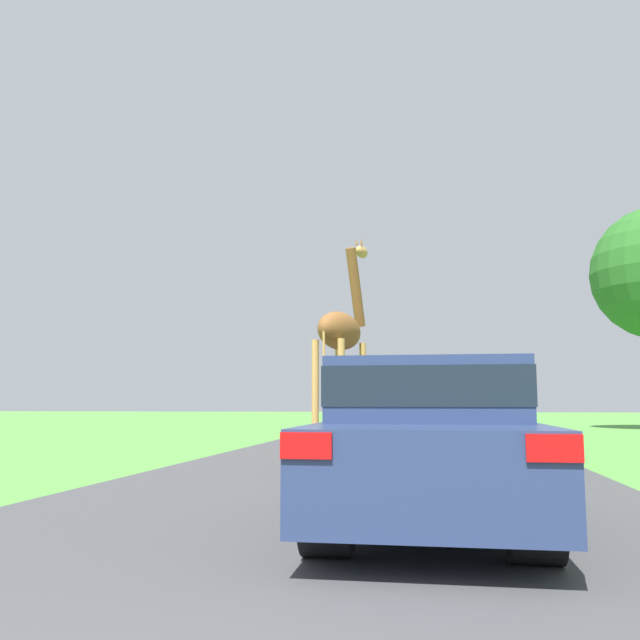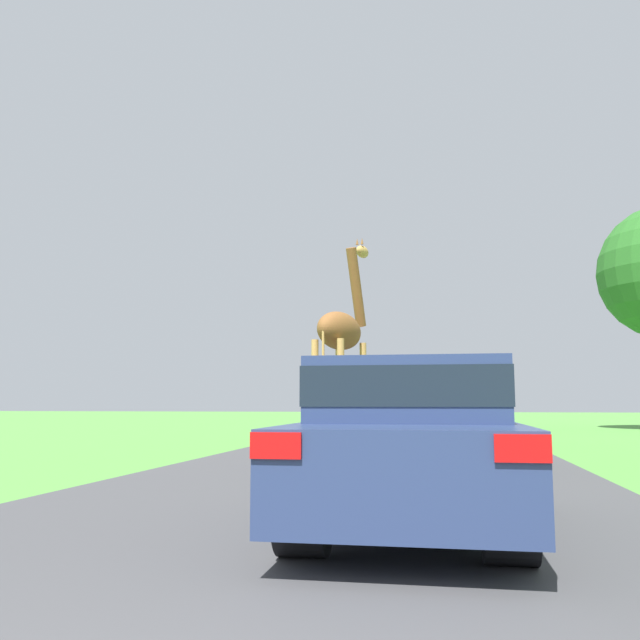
# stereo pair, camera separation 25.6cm
# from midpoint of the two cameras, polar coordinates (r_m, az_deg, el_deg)

# --- Properties ---
(road) EXTENTS (7.05, 120.00, 0.00)m
(road) POSITION_cam_midpoint_polar(r_m,az_deg,el_deg) (30.66, 7.19, -8.96)
(road) COLOR #424244
(road) RESTS_ON ground
(giraffe_near_road) EXTENTS (1.20, 2.59, 5.14)m
(giraffe_near_road) POSITION_cam_midpoint_polar(r_m,az_deg,el_deg) (15.45, 1.35, -1.38)
(giraffe_near_road) COLOR tan
(giraffe_near_road) RESTS_ON ground
(car_lead_maroon) EXTENTS (1.78, 3.97, 1.46)m
(car_lead_maroon) POSITION_cam_midpoint_polar(r_m,az_deg,el_deg) (6.11, 7.86, -9.97)
(car_lead_maroon) COLOR navy
(car_lead_maroon) RESTS_ON ground
(car_queue_right) EXTENTS (1.97, 4.29, 1.47)m
(car_queue_right) POSITION_cam_midpoint_polar(r_m,az_deg,el_deg) (30.54, 10.90, -7.43)
(car_queue_right) COLOR #144C28
(car_queue_right) RESTS_ON ground
(car_queue_left) EXTENTS (1.97, 4.62, 1.54)m
(car_queue_left) POSITION_cam_midpoint_polar(r_m,az_deg,el_deg) (19.05, 9.76, -7.70)
(car_queue_left) COLOR gray
(car_queue_left) RESTS_ON ground
(car_far_ahead) EXTENTS (1.88, 4.34, 1.22)m
(car_far_ahead) POSITION_cam_midpoint_polar(r_m,az_deg,el_deg) (11.73, 6.28, -9.03)
(car_far_ahead) COLOR black
(car_far_ahead) RESTS_ON ground
(car_verge_right) EXTENTS (1.85, 4.69, 1.21)m
(car_verge_right) POSITION_cam_midpoint_polar(r_m,az_deg,el_deg) (23.78, 4.04, -7.99)
(car_verge_right) COLOR #561914
(car_verge_right) RESTS_ON ground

